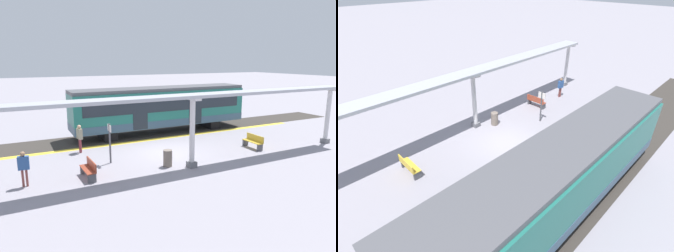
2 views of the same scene
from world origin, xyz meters
TOP-DOWN VIEW (x-y plane):
  - ground_plane at (0.00, 0.00)m, footprint 176.00×176.00m
  - tactile_edge_strip at (-3.16, 0.00)m, footprint 0.49×26.58m
  - trackbed at (-5.00, 0.00)m, footprint 3.20×38.58m
  - train_near_carriage at (-5.00, 2.11)m, footprint 2.65×13.64m
  - canopy_pillar_second at (2.95, 0.03)m, footprint 1.10×0.44m
  - canopy_pillar_third at (2.95, 10.59)m, footprint 1.10×0.44m
  - canopy_beam at (2.95, 0.10)m, footprint 1.20×21.78m
  - bench_near_end at (1.70, 5.38)m, footprint 1.50×0.45m
  - bench_mid_platform at (2.00, -5.11)m, footprint 1.52×0.50m
  - trash_bin at (2.25, -1.03)m, footprint 0.48×0.48m
  - platform_info_sign at (0.36, -3.57)m, footprint 0.56×0.10m
  - passenger_waiting_near_edge at (-2.37, -4.64)m, footprint 0.52×0.29m
  - passenger_by_the_benches at (1.74, -7.90)m, footprint 0.27×0.49m

SIDE VIEW (x-z plane):
  - ground_plane at x=0.00m, z-range 0.00..0.00m
  - trackbed at x=-5.00m, z-range 0.00..0.01m
  - tactile_edge_strip at x=-3.16m, z-range 0.00..0.01m
  - trash_bin at x=2.25m, z-range 0.00..0.88m
  - bench_near_end at x=1.70m, z-range 0.01..0.87m
  - bench_mid_platform at x=2.00m, z-range 0.01..0.87m
  - passenger_by_the_benches at x=1.74m, z-range 0.20..1.83m
  - passenger_waiting_near_edge at x=-2.37m, z-range 0.22..1.93m
  - platform_info_sign at x=0.36m, z-range 0.23..2.43m
  - train_near_carriage at x=-5.00m, z-range 0.09..3.57m
  - canopy_pillar_second at x=2.95m, z-range 0.03..3.71m
  - canopy_pillar_third at x=2.95m, z-range 0.03..3.71m
  - canopy_beam at x=2.95m, z-range 3.68..3.84m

